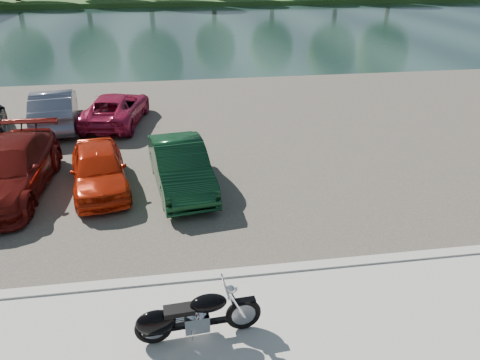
% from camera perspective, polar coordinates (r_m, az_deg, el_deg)
% --- Properties ---
extents(ground, '(200.00, 200.00, 0.00)m').
position_cam_1_polar(ground, '(9.13, 2.08, -19.26)').
color(ground, '#595447').
rests_on(ground, ground).
extents(kerb, '(60.00, 0.30, 0.14)m').
position_cam_1_polar(kerb, '(10.57, 0.05, -11.38)').
color(kerb, '#BBBAB0').
rests_on(kerb, ground).
extents(parking_lot, '(60.00, 18.00, 0.04)m').
position_cam_1_polar(parking_lot, '(18.52, -4.23, 5.45)').
color(parking_lot, '#423C35').
rests_on(parking_lot, ground).
extents(river, '(120.00, 40.00, 0.00)m').
position_cam_1_polar(river, '(46.78, -7.44, 17.77)').
color(river, '#1B312F').
rests_on(river, ground).
extents(motorcycle, '(2.33, 0.75, 1.05)m').
position_cam_1_polar(motorcycle, '(8.84, -6.49, -16.32)').
color(motorcycle, black).
rests_on(motorcycle, promenade).
extents(car_3, '(2.33, 5.30, 1.51)m').
position_cam_1_polar(car_3, '(15.20, -26.36, 1.15)').
color(car_3, '#60110D').
rests_on(car_3, parking_lot).
extents(car_4, '(2.21, 4.12, 1.33)m').
position_cam_1_polar(car_4, '(14.52, -16.85, 1.33)').
color(car_4, red).
rests_on(car_4, parking_lot).
extents(car_5, '(2.05, 4.46, 1.42)m').
position_cam_1_polar(car_5, '(14.09, -7.26, 1.71)').
color(car_5, '#0E341B').
rests_on(car_5, parking_lot).
extents(car_9, '(2.21, 4.79, 1.52)m').
position_cam_1_polar(car_9, '(20.63, -21.69, 8.12)').
color(car_9, slate).
rests_on(car_9, parking_lot).
extents(car_10, '(2.88, 4.87, 1.27)m').
position_cam_1_polar(car_10, '(20.27, -14.92, 8.42)').
color(car_10, '#AF1D44').
rests_on(car_10, parking_lot).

